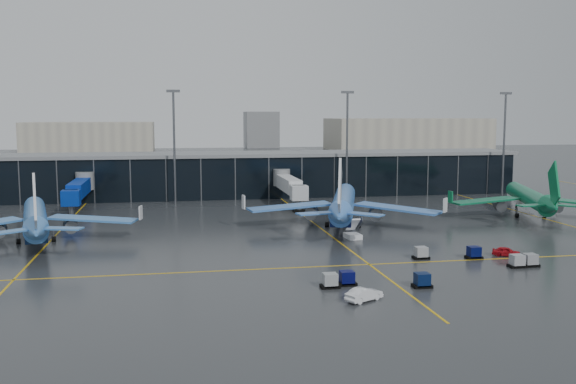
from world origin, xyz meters
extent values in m
plane|color=#282B2D|center=(0.00, 0.00, 0.00)|extent=(600.00, 600.00, 0.00)
cube|color=black|center=(0.00, 62.00, 5.00)|extent=(140.00, 16.00, 10.00)
cube|color=slate|center=(0.00, 62.00, 10.30)|extent=(142.00, 17.00, 0.80)
cylinder|color=#595B60|center=(-35.00, 53.50, 5.20)|extent=(4.00, 4.00, 4.00)
cube|color=navy|center=(-35.00, 40.00, 4.40)|extent=(3.00, 24.00, 3.00)
cylinder|color=#595B60|center=(-35.00, 32.50, 1.30)|extent=(1.00, 1.00, 2.60)
cylinder|color=#595B60|center=(10.00, 53.50, 5.20)|extent=(4.00, 4.00, 4.00)
cube|color=silver|center=(10.00, 40.00, 4.40)|extent=(3.00, 24.00, 3.00)
cylinder|color=#595B60|center=(10.00, 32.50, 1.30)|extent=(1.00, 1.00, 2.60)
cylinder|color=#595B60|center=(-15.00, 50.00, 12.50)|extent=(0.50, 0.50, 25.00)
cube|color=#595B60|center=(-15.00, 50.00, 25.20)|extent=(3.00, 0.40, 0.60)
cylinder|color=#595B60|center=(25.00, 50.00, 12.50)|extent=(0.50, 0.50, 25.00)
cube|color=#595B60|center=(25.00, 50.00, 25.20)|extent=(3.00, 0.40, 0.60)
cylinder|color=#595B60|center=(65.00, 50.00, 12.50)|extent=(0.50, 0.50, 25.00)
cube|color=#595B60|center=(65.00, 50.00, 25.20)|extent=(3.00, 0.40, 0.60)
cube|color=#B2AD99|center=(120.00, 260.00, 9.00)|extent=(90.00, 42.00, 18.00)
cube|color=#B2AD99|center=(-60.00, 280.00, 8.00)|extent=(70.00, 38.00, 16.00)
cube|color=#B2AD99|center=(40.00, 300.00, 11.00)|extent=(20.00, 20.00, 22.00)
cube|color=gold|center=(-35.00, 20.00, 0.01)|extent=(0.30, 120.00, 0.02)
cube|color=gold|center=(10.00, 20.00, 0.01)|extent=(0.30, 120.00, 0.02)
cube|color=gold|center=(55.00, 20.00, 0.01)|extent=(0.30, 120.00, 0.02)
cube|color=gold|center=(10.00, -15.00, 0.01)|extent=(220.00, 0.30, 0.02)
cube|color=black|center=(18.11, -13.06, 0.18)|extent=(2.20, 1.50, 0.36)
cube|color=gray|center=(18.11, -13.06, 0.95)|extent=(1.60, 1.50, 1.50)
cube|color=black|center=(25.45, -14.22, 0.18)|extent=(2.20, 1.50, 0.36)
cube|color=#040A3C|center=(25.45, -14.22, 0.95)|extent=(1.60, 1.50, 1.50)
cube|color=black|center=(28.60, -20.14, 0.18)|extent=(2.20, 1.50, 0.36)
cube|color=gray|center=(28.60, -20.14, 0.95)|extent=(1.60, 1.50, 1.50)
cube|color=black|center=(30.55, -19.99, 0.18)|extent=(2.20, 1.50, 0.36)
cube|color=gray|center=(30.55, -19.99, 0.95)|extent=(1.60, 1.50, 1.50)
cube|color=black|center=(4.19, -24.69, 0.18)|extent=(2.20, 1.50, 0.36)
cube|color=#050740|center=(4.19, -24.69, 0.95)|extent=(1.60, 1.50, 1.50)
cube|color=black|center=(1.96, -25.42, 0.18)|extent=(2.20, 1.50, 0.36)
cube|color=gray|center=(1.96, -25.42, 0.95)|extent=(1.60, 1.50, 1.50)
cube|color=black|center=(12.52, -27.19, 0.18)|extent=(2.20, 1.50, 0.36)
cube|color=#041338|center=(12.52, -27.19, 0.95)|extent=(1.60, 1.50, 1.50)
cube|color=white|center=(12.92, 3.03, 0.40)|extent=(2.49, 3.39, 0.80)
cube|color=white|center=(12.92, 3.03, 2.30)|extent=(1.86, 2.97, 2.29)
imported|color=#B20D17|center=(30.68, -13.65, 0.66)|extent=(4.09, 3.39, 1.32)
imported|color=silver|center=(4.27, -31.22, 0.74)|extent=(4.69, 3.57, 1.48)
camera|label=1|loc=(-15.94, -95.75, 19.89)|focal=40.00mm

